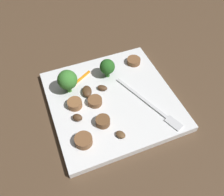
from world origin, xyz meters
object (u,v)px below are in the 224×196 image
at_px(sausage_slice_2, 75,104).
at_px(mushroom_0, 121,135).
at_px(mushroom_1, 77,117).
at_px(sausage_slice_3, 84,140).
at_px(mushroom_2, 87,91).
at_px(sausage_slice_4, 95,101).
at_px(pepper_strip_0, 81,79).
at_px(plate, 112,100).
at_px(fork, 152,106).
at_px(broccoli_floret_0, 107,67).
at_px(sausage_slice_1, 134,61).
at_px(broccoli_floret_1, 67,80).
at_px(mushroom_4, 102,88).
at_px(sausage_slice_0, 103,121).

bearing_deg(sausage_slice_2, mushroom_0, 31.04).
bearing_deg(mushroom_1, sausage_slice_3, -4.44).
distance_m(mushroom_0, mushroom_2, 0.13).
distance_m(sausage_slice_4, pepper_strip_0, 0.08).
bearing_deg(plate, fork, 52.84).
bearing_deg(plate, sausage_slice_2, -96.05).
xyz_separation_m(broccoli_floret_0, sausage_slice_3, (0.15, -0.10, -0.02)).
bearing_deg(sausage_slice_1, sausage_slice_3, -47.50).
relative_size(plate, mushroom_0, 13.12).
xyz_separation_m(mushroom_0, mushroom_2, (-0.13, -0.03, 0.00)).
bearing_deg(mushroom_1, broccoli_floret_1, 176.46).
relative_size(sausage_slice_2, mushroom_2, 0.98).
bearing_deg(sausage_slice_3, mushroom_2, 159.24).
distance_m(broccoli_floret_1, sausage_slice_2, 0.05).
relative_size(mushroom_0, mushroom_1, 0.98).
relative_size(sausage_slice_4, mushroom_2, 0.97).
distance_m(plate, sausage_slice_4, 0.04).
relative_size(sausage_slice_4, mushroom_4, 1.34).
bearing_deg(mushroom_0, fork, 114.67).
relative_size(broccoli_floret_0, mushroom_0, 2.32).
distance_m(mushroom_2, mushroom_4, 0.04).
bearing_deg(sausage_slice_3, broccoli_floret_0, 144.68).
xyz_separation_m(sausage_slice_0, sausage_slice_4, (-0.06, 0.00, -0.00)).
xyz_separation_m(fork, mushroom_4, (-0.08, -0.08, 0.00)).
distance_m(sausage_slice_3, mushroom_2, 0.12).
bearing_deg(broccoli_floret_1, sausage_slice_2, -0.48).
distance_m(sausage_slice_3, mushroom_0, 0.07).
xyz_separation_m(broccoli_floret_0, sausage_slice_0, (0.12, -0.06, -0.02)).
height_order(sausage_slice_2, mushroom_4, sausage_slice_2).
xyz_separation_m(fork, sausage_slice_1, (-0.14, 0.02, 0.00)).
xyz_separation_m(sausage_slice_1, sausage_slice_3, (0.17, -0.18, 0.00)).
height_order(sausage_slice_0, sausage_slice_4, sausage_slice_0).
distance_m(broccoli_floret_0, mushroom_2, 0.07).
xyz_separation_m(sausage_slice_3, sausage_slice_4, (-0.08, 0.05, -0.00)).
height_order(broccoli_floret_1, mushroom_2, broccoli_floret_1).
relative_size(sausage_slice_3, pepper_strip_0, 0.57).
relative_size(mushroom_0, pepper_strip_0, 0.34).
distance_m(plate, pepper_strip_0, 0.09).
bearing_deg(mushroom_1, broccoli_floret_0, 132.78).
bearing_deg(sausage_slice_4, sausage_slice_0, -2.30).
bearing_deg(mushroom_4, sausage_slice_1, 117.50).
distance_m(plate, sausage_slice_3, 0.12).
bearing_deg(mushroom_0, mushroom_2, -168.01).
bearing_deg(pepper_strip_0, mushroom_0, 8.89).
height_order(mushroom_0, pepper_strip_0, mushroom_0).
relative_size(plate, mushroom_1, 12.80).
relative_size(sausage_slice_0, sausage_slice_1, 0.88).
height_order(fork, mushroom_4, mushroom_4).
bearing_deg(broccoli_floret_0, sausage_slice_0, -24.89).
bearing_deg(sausage_slice_2, plate, 83.95).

